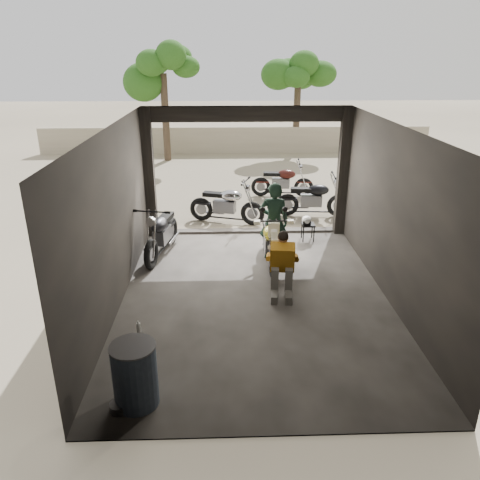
{
  "coord_description": "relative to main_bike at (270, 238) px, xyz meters",
  "views": [
    {
      "loc": [
        -0.56,
        -7.87,
        4.34
      ],
      "look_at": [
        -0.26,
        0.6,
        0.95
      ],
      "focal_mm": 35.0,
      "sensor_mm": 36.0,
      "label": 1
    }
  ],
  "objects": [
    {
      "name": "left_bike",
      "position": [
        -2.43,
        0.57,
        0.02
      ],
      "size": [
        1.11,
        1.98,
        1.26
      ],
      "primitive_type": null,
      "rotation": [
        0.0,
        0.0,
        -0.19
      ],
      "color": "black",
      "rests_on": "ground"
    },
    {
      "name": "outside_bike_b",
      "position": [
        0.9,
        5.23,
        -0.02
      ],
      "size": [
        1.81,
        0.89,
        1.18
      ],
      "primitive_type": null,
      "rotation": [
        0.0,
        0.0,
        1.47
      ],
      "color": "#3D130E",
      "rests_on": "ground"
    },
    {
      "name": "garage",
      "position": [
        -0.43,
        -0.99,
        0.66
      ],
      "size": [
        7.0,
        7.13,
        3.2
      ],
      "color": "#2D2B28",
      "rests_on": "ground"
    },
    {
      "name": "mechanic",
      "position": [
        0.09,
        -1.47,
        -0.01
      ],
      "size": [
        0.71,
        0.9,
        1.21
      ],
      "primitive_type": null,
      "rotation": [
        0.0,
        0.0,
        -0.12
      ],
      "color": "#A36C15",
      "rests_on": "ground"
    },
    {
      "name": "rider",
      "position": [
        0.1,
        0.29,
        0.27
      ],
      "size": [
        0.71,
        0.54,
        1.78
      ],
      "primitive_type": "imported",
      "rotation": [
        0.0,
        0.0,
        2.96
      ],
      "color": "black",
      "rests_on": "ground"
    },
    {
      "name": "main_bike",
      "position": [
        0.0,
        0.0,
        0.0
      ],
      "size": [
        0.78,
        1.85,
        1.23
      ],
      "primitive_type": null,
      "rotation": [
        0.0,
        0.0,
        0.01
      ],
      "color": "beige",
      "rests_on": "ground"
    },
    {
      "name": "sign_post",
      "position": [
        2.78,
        3.15,
        1.09
      ],
      "size": [
        0.84,
        0.08,
        2.51
      ],
      "rotation": [
        0.0,
        0.0,
        0.37
      ],
      "color": "black",
      "rests_on": "ground"
    },
    {
      "name": "tree_right",
      "position": [
        2.37,
        12.47,
        2.94
      ],
      "size": [
        2.2,
        2.2,
        5.0
      ],
      "color": "#382B1E",
      "rests_on": "ground"
    },
    {
      "name": "stool",
      "position": [
        1.07,
        1.36,
        -0.25
      ],
      "size": [
        0.31,
        0.31,
        0.44
      ],
      "rotation": [
        0.0,
        0.0,
        -0.3
      ],
      "color": "black",
      "rests_on": "ground"
    },
    {
      "name": "boundary_wall",
      "position": [
        -0.43,
        12.47,
        -0.01
      ],
      "size": [
        18.0,
        0.3,
        1.2
      ],
      "primitive_type": "cube",
      "color": "gray",
      "rests_on": "ground"
    },
    {
      "name": "outside_bike_c",
      "position": [
        1.53,
        3.22,
        0.0
      ],
      "size": [
        1.87,
        0.9,
        1.23
      ],
      "primitive_type": null,
      "rotation": [
        0.0,
        0.0,
        1.49
      ],
      "color": "black",
      "rests_on": "ground"
    },
    {
      "name": "outside_bike_a",
      "position": [
        -0.93,
        2.74,
        0.01
      ],
      "size": [
        1.98,
        1.27,
        1.24
      ],
      "primitive_type": null,
      "rotation": [
        0.0,
        0.0,
        1.27
      ],
      "color": "black",
      "rests_on": "ground"
    },
    {
      "name": "tree_left",
      "position": [
        -3.43,
        10.97,
        3.37
      ],
      "size": [
        2.2,
        2.2,
        5.6
      ],
      "color": "#382B1E",
      "rests_on": "ground"
    },
    {
      "name": "helmet",
      "position": [
        1.02,
        1.33,
        -0.07
      ],
      "size": [
        0.31,
        0.32,
        0.22
      ],
      "primitive_type": "ellipsoid",
      "rotation": [
        0.0,
        0.0,
        0.41
      ],
      "color": "silver",
      "rests_on": "stool"
    },
    {
      "name": "ground",
      "position": [
        -0.43,
        -1.53,
        -0.61
      ],
      "size": [
        80.0,
        80.0,
        0.0
      ],
      "primitive_type": "plane",
      "color": "#7A6D56",
      "rests_on": "ground"
    },
    {
      "name": "oil_drum",
      "position": [
        -2.17,
        -4.39,
        -0.16
      ],
      "size": [
        0.68,
        0.68,
        0.9
      ],
      "primitive_type": "cylinder",
      "rotation": [
        0.0,
        0.0,
        0.2
      ],
      "color": "#36455B",
      "rests_on": "ground"
    }
  ]
}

